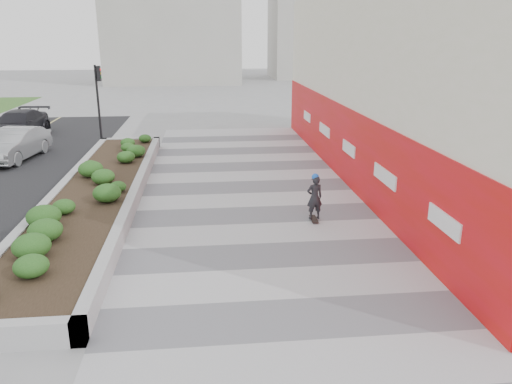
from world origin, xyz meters
TOP-DOWN VIEW (x-y plane):
  - ground at (0.00, 0.00)m, footprint 160.00×160.00m
  - walkway at (0.00, 3.00)m, footprint 8.00×36.00m
  - building at (6.98, 8.98)m, footprint 6.04×24.08m
  - planter at (-5.50, 7.00)m, footprint 3.00×18.00m
  - traffic_signal_near at (-7.23, 17.50)m, footprint 0.33×0.28m
  - manhole_cover at (0.50, 3.00)m, footprint 0.44×0.44m
  - skateboarder at (1.79, 4.27)m, footprint 0.57×0.73m
  - car_silver at (-10.59, 13.86)m, footprint 2.25×4.72m
  - car_dark at (-12.27, 19.25)m, footprint 2.67×5.54m

SIDE VIEW (x-z plane):
  - ground at x=0.00m, z-range 0.00..0.00m
  - manhole_cover at x=0.50m, z-range 0.00..0.01m
  - walkway at x=0.00m, z-range 0.00..0.01m
  - planter at x=-5.50m, z-range -0.03..0.87m
  - car_silver at x=-10.59m, z-range 0.00..1.49m
  - car_dark at x=-12.27m, z-range 0.00..1.56m
  - skateboarder at x=1.79m, z-range 0.01..1.59m
  - traffic_signal_near at x=-7.23m, z-range 0.66..4.86m
  - building at x=6.98m, z-range -0.02..7.98m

